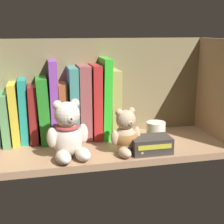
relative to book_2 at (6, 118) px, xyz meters
The scene contains 19 objects.
shelf_board 30.63cm from the book_2, 19.60° to the right, with size 71.96×25.82×2.00cm, color #A87F5B.
shelf_back_panel 28.67cm from the book_2, ahead, with size 74.36×1.20×32.71cm, color olive.
shelf_side_panel_right 65.52cm from the book_2, ahead, with size 1.60×28.22×32.71cm, color #A87F5B.
book_2 is the anchor object (origin of this frame).
book_3 2.93cm from the book_2, ahead, with size 2.24×12.18×18.23cm, color gold.
book_4 5.59cm from the book_2, ahead, with size 2.32×10.15×19.34cm, color teal.
book_5 8.02cm from the book_2, ahead, with size 2.38×12.13×17.38cm, color maroon.
book_6 11.30cm from the book_2, ahead, with size 3.13×14.72×19.72cm, color #257D23.
book_7 14.92cm from the book_2, ahead, with size 2.34×12.69×24.63cm, color purple.
book_8 17.09cm from the book_2, ahead, with size 2.60×10.24×17.71cm, color brown.
book_9 20.35cm from the book_2, ahead, with size 2.65×13.71×22.47cm, color teal.
book_10 23.83cm from the book_2, ahead, with size 3.57×11.88×22.90cm, color #924A4A.
book_11 27.31cm from the book_2, ahead, with size 2.71×13.34×23.09cm, color #B42626.
book_12 30.36cm from the book_2, ahead, with size 2.43×13.82×24.98cm, color green.
book_13 33.21cm from the book_2, ahead, with size 3.01×10.86×21.27cm, color tan.
teddy_bear_larger 23.51cm from the book_2, 43.91° to the right, with size 11.78×12.23×15.74cm.
teddy_bear_smaller 36.80cm from the book_2, 26.65° to the right, with size 9.65×10.19×12.68cm.
pillar_candle 45.61cm from the book_2, 11.14° to the right, with size 5.85×5.85×5.85cm, color silver.
small_product_box 43.78cm from the book_2, 24.49° to the right, with size 11.14×7.15×4.52cm.
Camera 1 is at (-17.92, -89.00, 35.80)cm, focal length 52.19 mm.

